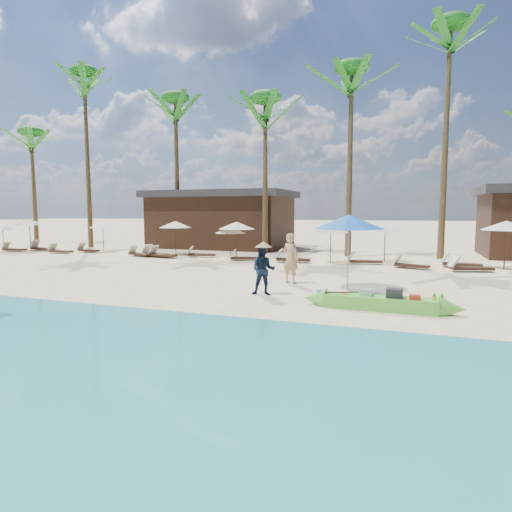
% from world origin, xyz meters
% --- Properties ---
extents(ground, '(240.00, 240.00, 0.00)m').
position_xyz_m(ground, '(0.00, 0.00, 0.00)').
color(ground, beige).
rests_on(ground, ground).
extents(wet_sand_strip, '(240.00, 4.50, 0.01)m').
position_xyz_m(wet_sand_strip, '(0.00, -5.00, 0.00)').
color(wet_sand_strip, tan).
rests_on(wet_sand_strip, ground).
extents(green_canoe, '(4.96, 0.71, 0.63)m').
position_xyz_m(green_canoe, '(5.02, -0.31, 0.21)').
color(green_canoe, '#66D942').
rests_on(green_canoe, ground).
extents(tourist, '(0.83, 0.69, 1.95)m').
position_xyz_m(tourist, '(1.46, 3.15, 0.97)').
color(tourist, tan).
rests_on(tourist, ground).
extents(vendor_green, '(0.92, 0.79, 1.66)m').
position_xyz_m(vendor_green, '(1.21, 0.61, 0.83)').
color(vendor_green, '#142038').
rests_on(vendor_green, ground).
extents(blue_umbrella, '(2.47, 2.47, 2.66)m').
position_xyz_m(blue_umbrella, '(3.72, 2.57, 2.41)').
color(blue_umbrella, '#99999E').
rests_on(blue_umbrella, ground).
extents(resort_parasol_0, '(1.79, 1.79, 1.84)m').
position_xyz_m(resort_parasol_0, '(-21.75, 9.91, 1.66)').
color(resort_parasol_0, '#342015').
rests_on(resort_parasol_0, ground).
extents(lounger_0_right, '(1.77, 0.66, 0.59)m').
position_xyz_m(lounger_0_right, '(-20.06, 9.25, 0.20)').
color(lounger_0_right, '#342015').
rests_on(lounger_0_right, ground).
extents(resort_parasol_1, '(2.18, 2.18, 2.24)m').
position_xyz_m(resort_parasol_1, '(-19.57, 10.26, 2.02)').
color(resort_parasol_1, '#342015').
rests_on(resort_parasol_1, ground).
extents(lounger_1_left, '(1.96, 0.81, 0.65)m').
position_xyz_m(lounger_1_left, '(-18.72, 10.37, 0.22)').
color(lounger_1_left, '#342015').
rests_on(lounger_1_left, ground).
extents(lounger_1_right, '(1.80, 0.66, 0.60)m').
position_xyz_m(lounger_1_right, '(-16.07, 9.35, 0.20)').
color(lounger_1_right, '#342015').
rests_on(lounger_1_right, ground).
extents(resort_parasol_2, '(1.95, 1.95, 2.01)m').
position_xyz_m(resort_parasol_2, '(-14.70, 12.00, 1.81)').
color(resort_parasol_2, '#342015').
rests_on(resort_parasol_2, ground).
extents(lounger_2_left, '(1.72, 0.73, 0.57)m').
position_xyz_m(lounger_2_left, '(-14.84, 10.55, 0.19)').
color(lounger_2_left, '#342015').
rests_on(lounger_2_left, ground).
extents(resort_parasol_3, '(2.09, 2.09, 2.15)m').
position_xyz_m(resort_parasol_3, '(-8.38, 11.24, 1.94)').
color(resort_parasol_3, '#342015').
rests_on(resort_parasol_3, ground).
extents(lounger_3_left, '(1.86, 1.06, 0.61)m').
position_xyz_m(lounger_3_left, '(-9.94, 9.49, 0.20)').
color(lounger_3_left, '#342015').
rests_on(lounger_3_left, ground).
extents(lounger_3_right, '(1.98, 1.10, 0.64)m').
position_xyz_m(lounger_3_right, '(-8.95, 9.66, 0.21)').
color(lounger_3_right, '#342015').
rests_on(lounger_3_right, ground).
extents(resort_parasol_4, '(1.82, 1.82, 1.87)m').
position_xyz_m(resort_parasol_4, '(-4.07, 10.11, 1.69)').
color(resort_parasol_4, '#342015').
rests_on(resort_parasol_4, ground).
extents(lounger_4_left, '(1.91, 0.88, 0.63)m').
position_xyz_m(lounger_4_left, '(-8.27, 9.37, 0.21)').
color(lounger_4_left, '#342015').
rests_on(lounger_4_left, ground).
extents(lounger_4_right, '(1.80, 1.00, 0.58)m').
position_xyz_m(lounger_4_right, '(-6.26, 10.45, 0.20)').
color(lounger_4_right, '#342015').
rests_on(lounger_4_right, ground).
extents(resort_parasol_5, '(2.11, 2.11, 2.17)m').
position_xyz_m(resort_parasol_5, '(-3.67, 10.09, 1.96)').
color(resort_parasol_5, '#342015').
rests_on(resort_parasol_5, ground).
extents(lounger_5_left, '(1.76, 0.94, 0.57)m').
position_xyz_m(lounger_5_left, '(-3.08, 9.62, 0.19)').
color(lounger_5_left, '#342015').
rests_on(lounger_5_left, ground).
extents(resort_parasol_6, '(1.99, 1.99, 2.05)m').
position_xyz_m(resort_parasol_6, '(1.75, 10.17, 1.84)').
color(resort_parasol_6, '#342015').
rests_on(resort_parasol_6, ground).
extents(lounger_6_left, '(1.97, 0.81, 0.65)m').
position_xyz_m(lounger_6_left, '(-0.32, 9.69, 0.22)').
color(lounger_6_left, '#342015').
rests_on(lounger_6_left, ground).
extents(lounger_6_right, '(1.83, 0.84, 0.60)m').
position_xyz_m(lounger_6_right, '(3.46, 10.26, 0.20)').
color(lounger_6_right, '#342015').
rests_on(lounger_6_right, ground).
extents(resort_parasol_7, '(2.00, 2.00, 2.06)m').
position_xyz_m(resort_parasol_7, '(4.45, 11.78, 1.85)').
color(resort_parasol_7, '#342015').
rests_on(resort_parasol_7, ground).
extents(lounger_7_left, '(1.77, 0.98, 0.58)m').
position_xyz_m(lounger_7_left, '(5.77, 9.33, 0.19)').
color(lounger_7_left, '#342015').
rests_on(lounger_7_left, ground).
extents(lounger_7_right, '(1.91, 0.66, 0.64)m').
position_xyz_m(lounger_7_right, '(8.09, 10.51, 0.21)').
color(lounger_7_right, '#342015').
rests_on(lounger_7_right, ground).
extents(resort_parasol_8, '(2.27, 2.27, 2.33)m').
position_xyz_m(resort_parasol_8, '(10.03, 10.40, 2.10)').
color(resort_parasol_8, '#342015').
rests_on(resort_parasol_8, ground).
extents(lounger_8_left, '(2.01, 1.07, 0.65)m').
position_xyz_m(lounger_8_left, '(8.33, 9.02, 0.22)').
color(lounger_8_left, '#342015').
rests_on(lounger_8_left, ground).
extents(palm_0, '(2.08, 2.08, 9.90)m').
position_xyz_m(palm_0, '(-24.62, 15.48, 8.11)').
color(palm_0, brown).
rests_on(palm_0, ground).
extents(palm_1, '(2.08, 2.08, 13.60)m').
position_xyz_m(palm_1, '(-17.59, 14.06, 10.82)').
color(palm_1, brown).
rests_on(palm_1, ground).
extents(palm_2, '(2.08, 2.08, 11.33)m').
position_xyz_m(palm_2, '(-10.45, 15.08, 9.18)').
color(palm_2, brown).
rests_on(palm_2, ground).
extents(palm_3, '(2.08, 2.08, 10.52)m').
position_xyz_m(palm_3, '(-3.36, 14.27, 8.58)').
color(palm_3, brown).
rests_on(palm_3, ground).
extents(palm_4, '(2.08, 2.08, 11.70)m').
position_xyz_m(palm_4, '(2.15, 14.01, 9.45)').
color(palm_4, brown).
rests_on(palm_4, ground).
extents(palm_5, '(2.08, 2.08, 13.60)m').
position_xyz_m(palm_5, '(7.45, 14.38, 10.82)').
color(palm_5, brown).
rests_on(palm_5, ground).
extents(pavilion_west, '(10.80, 6.60, 4.30)m').
position_xyz_m(pavilion_west, '(-8.00, 17.50, 2.19)').
color(pavilion_west, '#342015').
rests_on(pavilion_west, ground).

